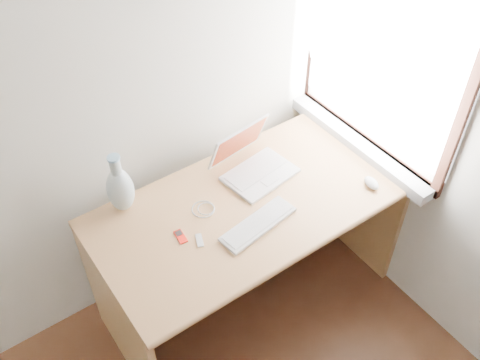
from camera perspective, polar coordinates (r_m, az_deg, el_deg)
window at (r=2.54m, az=14.35°, el=12.50°), size 0.11×0.99×1.10m
desk at (r=2.67m, az=-0.07°, el=-4.47°), size 1.47×0.73×0.78m
laptop at (r=2.57m, az=1.60°, el=1.85°), size 0.36×0.32×0.23m
external_keyboard at (r=2.35m, az=1.94°, el=-4.71°), size 0.39×0.16×0.02m
mouse at (r=2.59m, az=13.85°, el=-0.30°), size 0.08×0.10×0.03m
ipod at (r=2.33m, az=-6.37°, el=-6.01°), size 0.04×0.08×0.01m
cable_coil at (r=2.43m, az=-3.94°, el=-3.11°), size 0.12×0.12×0.01m
remote at (r=2.31m, az=-4.34°, el=-6.42°), size 0.05×0.08×0.01m
vase at (r=2.40m, az=-12.67°, el=-0.88°), size 0.12×0.12×0.31m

